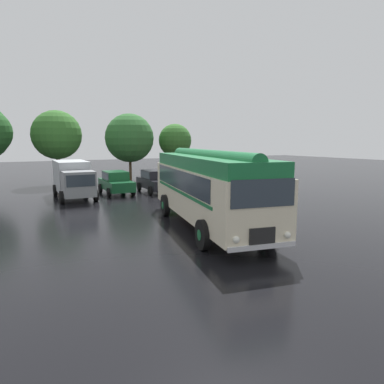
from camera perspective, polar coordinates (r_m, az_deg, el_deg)
ground_plane at (r=16.01m, az=5.41°, el=-5.52°), size 120.00×120.00×0.00m
vintage_bus at (r=15.33m, az=2.66°, el=1.10°), size 4.33×10.37×3.49m
car_near_left at (r=25.92m, az=-12.56°, el=1.59°), size 1.99×4.22×1.66m
car_mid_left at (r=26.35m, az=-6.17°, el=1.85°), size 2.04×4.24×1.66m
car_mid_right at (r=27.88m, az=-0.74°, el=2.26°), size 2.18×4.31×1.66m
box_van at (r=24.83m, az=-19.23°, el=2.22°), size 2.35×5.78×2.50m
tree_left_of_centre at (r=32.38m, az=-21.81°, el=8.87°), size 4.24×4.24×6.53m
tree_centre at (r=34.13m, az=-10.38°, el=8.80°), size 4.70×4.70×6.52m
tree_right_of_centre at (r=35.66m, az=-2.85°, el=8.49°), size 3.38×3.38×5.63m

